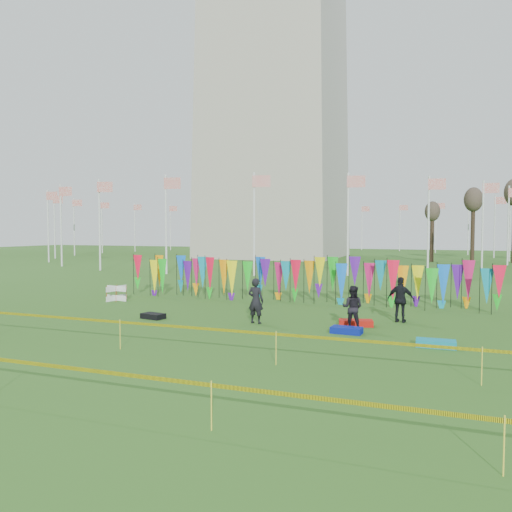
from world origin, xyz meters
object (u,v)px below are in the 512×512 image
(box_kite, at_px, (116,293))
(kite_bag_red, at_px, (356,323))
(kite_bag_black, at_px, (153,316))
(kite_bag_blue, at_px, (347,330))
(person_mid, at_px, (352,308))
(person_left, at_px, (256,301))
(person_right, at_px, (401,300))
(kite_bag_teal, at_px, (436,343))

(box_kite, relative_size, kite_bag_red, 0.62)
(kite_bag_black, bearing_deg, box_kite, 140.39)
(kite_bag_blue, xyz_separation_m, kite_bag_black, (-7.82, 0.11, -0.00))
(person_mid, bearing_deg, person_left, 5.52)
(box_kite, height_order, person_left, person_left)
(kite_bag_blue, bearing_deg, person_right, 60.50)
(person_left, height_order, kite_bag_teal, person_left)
(kite_bag_blue, relative_size, kite_bag_red, 0.85)
(box_kite, bearing_deg, person_right, -4.26)
(person_mid, xyz_separation_m, kite_bag_teal, (2.85, -1.82, -0.68))
(person_mid, bearing_deg, kite_bag_teal, 150.95)
(kite_bag_blue, distance_m, kite_bag_black, 7.82)
(box_kite, height_order, kite_bag_blue, box_kite)
(box_kite, bearing_deg, kite_bag_blue, -17.26)
(box_kite, height_order, kite_bag_red, box_kite)
(person_mid, relative_size, kite_bag_teal, 1.36)
(person_mid, height_order, kite_bag_teal, person_mid)
(box_kite, distance_m, person_mid, 12.75)
(person_right, xyz_separation_m, kite_bag_blue, (-1.58, -2.79, -0.77))
(kite_bag_red, xyz_separation_m, kite_bag_teal, (2.84, -2.52, -0.00))
(kite_bag_black, bearing_deg, person_right, 15.92)
(person_right, relative_size, kite_bag_blue, 1.68)
(kite_bag_teal, bearing_deg, person_mid, 147.47)
(person_right, bearing_deg, box_kite, 4.40)
(person_mid, height_order, person_right, person_right)
(kite_bag_blue, relative_size, kite_bag_teal, 0.91)
(person_mid, xyz_separation_m, kite_bag_blue, (-0.07, -0.76, -0.68))
(box_kite, height_order, person_right, person_right)
(kite_bag_red, bearing_deg, box_kite, 169.17)
(person_left, distance_m, kite_bag_teal, 6.77)
(person_left, distance_m, person_mid, 3.66)
(person_mid, bearing_deg, kite_bag_black, 8.18)
(kite_bag_black, bearing_deg, person_left, 6.99)
(person_right, height_order, kite_bag_red, person_right)
(box_kite, relative_size, person_right, 0.43)
(kite_bag_red, relative_size, kite_bag_black, 1.33)
(person_mid, height_order, kite_bag_black, person_mid)
(person_left, distance_m, kite_bag_blue, 3.72)
(person_mid, height_order, kite_bag_red, person_mid)
(person_left, bearing_deg, person_mid, -172.19)
(kite_bag_red, xyz_separation_m, kite_bag_black, (-7.90, -1.35, -0.01))
(person_left, height_order, kite_bag_blue, person_left)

